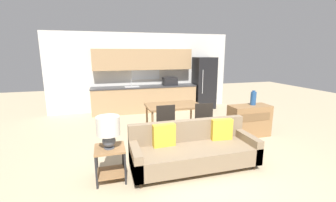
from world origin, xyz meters
TOP-DOWN VIEW (x-y plane):
  - ground_plane at (0.00, 0.00)m, footprint 20.00×20.00m
  - wall_back at (0.00, 4.63)m, footprint 6.40×0.07m
  - kitchen_counter at (0.01, 4.33)m, footprint 3.60×0.65m
  - refrigerator at (2.21, 4.25)m, footprint 0.73×0.70m
  - dining_table at (0.30, 1.91)m, footprint 1.36×0.83m
  - couch at (0.13, 0.19)m, footprint 2.23×0.80m
  - side_table at (-1.32, 0.15)m, footprint 0.47×0.47m
  - table_lamp at (-1.32, 0.13)m, footprint 0.36×0.36m
  - credenza at (2.05, 1.25)m, footprint 1.00×0.46m
  - vase at (2.16, 1.30)m, footprint 0.13×0.13m
  - dining_chair_near_left at (-0.13, 1.18)m, footprint 0.42×0.42m
  - dining_chair_near_right at (0.73, 1.13)m, footprint 0.46×0.46m

SIDE VIEW (x-z plane):
  - ground_plane at x=0.00m, z-range 0.00..0.00m
  - couch at x=0.13m, z-range -0.08..0.73m
  - side_table at x=-1.32m, z-range 0.10..0.65m
  - credenza at x=2.05m, z-range 0.00..0.77m
  - dining_chair_near_left at x=-0.13m, z-range 0.04..1.00m
  - dining_chair_near_right at x=0.73m, z-range 0.04..1.00m
  - dining_table at x=0.30m, z-range 0.30..1.06m
  - kitchen_counter at x=0.01m, z-range -0.23..1.92m
  - table_lamp at x=-1.32m, z-range 0.62..1.14m
  - refrigerator at x=2.21m, z-range 0.00..1.86m
  - vase at x=2.16m, z-range 0.76..1.11m
  - wall_back at x=0.00m, z-range 0.00..2.70m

